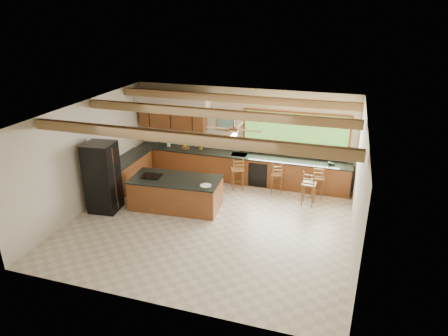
% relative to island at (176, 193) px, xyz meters
% --- Properties ---
extents(ground, '(7.20, 7.20, 0.00)m').
position_rel_island_xyz_m(ground, '(1.21, -0.60, -0.44)').
color(ground, beige).
rests_on(ground, ground).
extents(room_shell, '(7.27, 6.54, 3.02)m').
position_rel_island_xyz_m(room_shell, '(1.04, 0.05, 1.77)').
color(room_shell, beige).
rests_on(room_shell, ground).
extents(counter_run, '(7.12, 3.10, 1.27)m').
position_rel_island_xyz_m(counter_run, '(0.39, 1.92, 0.02)').
color(counter_run, brown).
rests_on(counter_run, ground).
extents(island, '(2.59, 1.36, 0.89)m').
position_rel_island_xyz_m(island, '(0.00, 0.00, 0.00)').
color(island, brown).
rests_on(island, ground).
extents(refrigerator, '(0.84, 0.82, 1.97)m').
position_rel_island_xyz_m(refrigerator, '(-1.84, -0.74, 0.54)').
color(refrigerator, black).
rests_on(refrigerator, ground).
extents(bar_stool_a, '(0.50, 0.50, 1.05)m').
position_rel_island_xyz_m(bar_stool_a, '(1.31, 1.69, 0.18)').
color(bar_stool_a, brown).
rests_on(bar_stool_a, ground).
extents(bar_stool_b, '(0.44, 0.44, 0.98)m').
position_rel_island_xyz_m(bar_stool_b, '(2.52, 1.80, 0.14)').
color(bar_stool_b, brown).
rests_on(bar_stool_b, ground).
extents(bar_stool_c, '(0.42, 0.42, 1.07)m').
position_rel_island_xyz_m(bar_stool_c, '(3.57, 1.22, 0.20)').
color(bar_stool_c, brown).
rests_on(bar_stool_c, ground).
extents(bar_stool_d, '(0.43, 0.43, 1.06)m').
position_rel_island_xyz_m(bar_stool_d, '(3.75, 1.79, 0.19)').
color(bar_stool_d, brown).
rests_on(bar_stool_d, ground).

